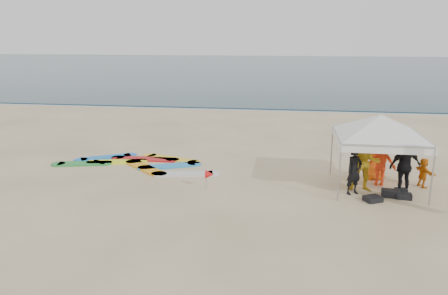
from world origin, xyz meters
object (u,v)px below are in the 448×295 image
Objects in this scene: person_orange_b at (376,153)px; person_yellow at (365,163)px; person_orange_a at (381,162)px; person_black_b at (405,166)px; marker_pennant at (210,175)px; person_seated at (423,173)px; person_black_a at (354,171)px; canopy_tent at (381,115)px; surfboard_spread at (141,163)px.

person_yellow is at bearing 52.48° from person_orange_b.
person_black_b is (0.60, -0.72, 0.10)m from person_orange_a.
person_seated is at bearing 9.93° from marker_pennant.
person_yellow reaches higher than person_orange_a.
person_orange_a reaches higher than person_seated.
person_black_a is 2.01m from canopy_tent.
person_seated is 2.59m from canopy_tent.
person_black_b is 1.80m from canopy_tent.
canopy_tent reaches higher than person_black_b.
person_black_b is 1.46m from person_orange_b.
person_yellow reaches higher than surfboard_spread.
marker_pennant is (-5.66, -1.25, -0.32)m from person_orange_a.
person_yellow is at bearing 48.35° from person_orange_a.
person_black_a is 2.43× the size of marker_pennant.
canopy_tent is (0.81, 0.65, 1.72)m from person_black_a.
person_seated is (1.45, -0.60, -0.45)m from person_orange_b.
person_seated is 0.26× the size of canopy_tent.
person_orange_a is 5.81m from marker_pennant.
canopy_tent is at bearing 37.07° from person_yellow.
person_black_a is at bearing 2.51° from marker_pennant.
canopy_tent reaches higher than marker_pennant.
person_orange_a reaches higher than marker_pennant.
canopy_tent is at bearing 4.49° from person_black_a.
person_black_b is 1.15m from person_seated.
marker_pennant is 0.10× the size of surfboard_spread.
person_yellow is 1.19× the size of person_orange_a.
person_yellow is 1.01× the size of person_orange_b.
person_black_a is 0.80× the size of person_yellow.
canopy_tent reaches higher than person_orange_b.
person_orange_b reaches higher than person_orange_a.
person_orange_b is 1.90× the size of person_seated.
person_orange_b is at bearing 18.11° from marker_pennant.
person_orange_a is 2.54× the size of marker_pennant.
marker_pennant is (-4.65, -0.20, -0.28)m from person_black_a.
person_black_b is at bearing 109.81° from person_seated.
person_seated reaches higher than surfboard_spread.
person_seated is at bearing 144.75° from person_orange_b.
person_yellow is 1.62m from canopy_tent.
person_black_a is at bearing -15.84° from surfboard_spread.
person_seated is at bearing -179.81° from person_orange_a.
person_orange_a is 0.85× the size of person_orange_b.
person_black_a is 0.41× the size of canopy_tent.
person_yellow reaches higher than person_black_a.
canopy_tent is at bearing 68.22° from person_orange_b.
person_orange_a is 0.43× the size of canopy_tent.
person_yellow is 8.52m from surfboard_spread.
person_black_b is 0.48× the size of canopy_tent.
person_orange_b is at bearing -3.92° from surfboard_spread.
canopy_tent is 5.96× the size of marker_pennant.
person_black_b reaches higher than surfboard_spread.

